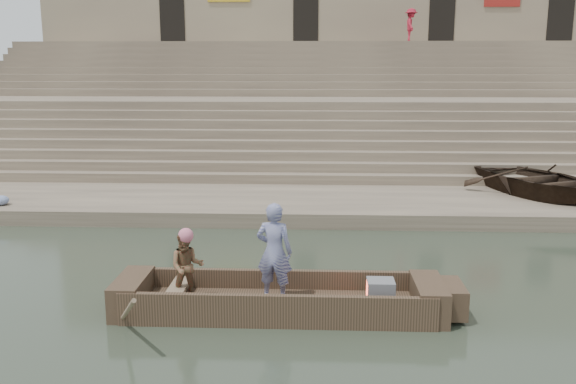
# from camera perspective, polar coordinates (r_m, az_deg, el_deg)

# --- Properties ---
(ground) EXTENTS (120.00, 120.00, 0.00)m
(ground) POSITION_cam_1_polar(r_m,az_deg,el_deg) (10.56, 10.20, -12.07)
(ground) COLOR #273225
(ground) RESTS_ON ground
(lower_landing) EXTENTS (32.00, 4.00, 0.40)m
(lower_landing) POSITION_cam_1_polar(r_m,az_deg,el_deg) (18.09, 6.96, -1.21)
(lower_landing) COLOR gray
(lower_landing) RESTS_ON ground
(mid_landing) EXTENTS (32.00, 3.00, 2.80)m
(mid_landing) POSITION_cam_1_polar(r_m,az_deg,el_deg) (25.27, 5.78, 5.27)
(mid_landing) COLOR gray
(mid_landing) RESTS_ON ground
(upper_landing) EXTENTS (32.00, 3.00, 5.20)m
(upper_landing) POSITION_cam_1_polar(r_m,az_deg,el_deg) (32.15, 5.15, 8.81)
(upper_landing) COLOR gray
(upper_landing) RESTS_ON ground
(ghat_steps) EXTENTS (32.00, 11.00, 5.20)m
(ghat_steps) POSITION_cam_1_polar(r_m,az_deg,el_deg) (26.91, 5.60, 6.52)
(ghat_steps) COLOR gray
(ghat_steps) RESTS_ON ground
(building_wall) EXTENTS (32.00, 5.07, 11.20)m
(building_wall) POSITION_cam_1_polar(r_m,az_deg,el_deg) (36.12, 4.96, 13.90)
(building_wall) COLOR tan
(building_wall) RESTS_ON ground
(main_rowboat) EXTENTS (5.00, 1.30, 0.22)m
(main_rowboat) POSITION_cam_1_polar(r_m,az_deg,el_deg) (10.92, -0.85, -10.42)
(main_rowboat) COLOR brown
(main_rowboat) RESTS_ON ground
(rowboat_trim) EXTENTS (6.04, 2.63, 1.88)m
(rowboat_trim) POSITION_cam_1_polar(r_m,az_deg,el_deg) (10.83, 0.27, -9.50)
(rowboat_trim) COLOR brown
(rowboat_trim) RESTS_ON ground
(standing_man) EXTENTS (0.69, 0.53, 1.71)m
(standing_man) POSITION_cam_1_polar(r_m,az_deg,el_deg) (10.67, -1.26, -5.47)
(standing_man) COLOR navy
(standing_man) RESTS_ON main_rowboat
(rowing_man) EXTENTS (0.66, 0.56, 1.21)m
(rowing_man) POSITION_cam_1_polar(r_m,az_deg,el_deg) (10.83, -9.21, -6.74)
(rowing_man) COLOR #236A39
(rowing_man) RESTS_ON main_rowboat
(television) EXTENTS (0.46, 0.42, 0.40)m
(television) POSITION_cam_1_polar(r_m,az_deg,el_deg) (10.85, 8.38, -8.96)
(television) COLOR slate
(television) RESTS_ON main_rowboat
(beached_rowboat) EXTENTS (4.67, 5.28, 0.91)m
(beached_rowboat) POSITION_cam_1_polar(r_m,az_deg,el_deg) (19.68, 21.90, 1.02)
(beached_rowboat) COLOR #2D2116
(beached_rowboat) RESTS_ON lower_landing
(pedestrian) EXTENTS (0.67, 1.07, 1.60)m
(pedestrian) POSITION_cam_1_polar(r_m,az_deg,el_deg) (32.18, 11.15, 14.70)
(pedestrian) COLOR #A71C2E
(pedestrian) RESTS_ON upper_landing
(cloth_bundles) EXTENTS (21.07, 1.27, 0.26)m
(cloth_bundles) POSITION_cam_1_polar(r_m,az_deg,el_deg) (17.19, 8.23, -0.80)
(cloth_bundles) COLOR #3F5999
(cloth_bundles) RESTS_ON lower_landing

